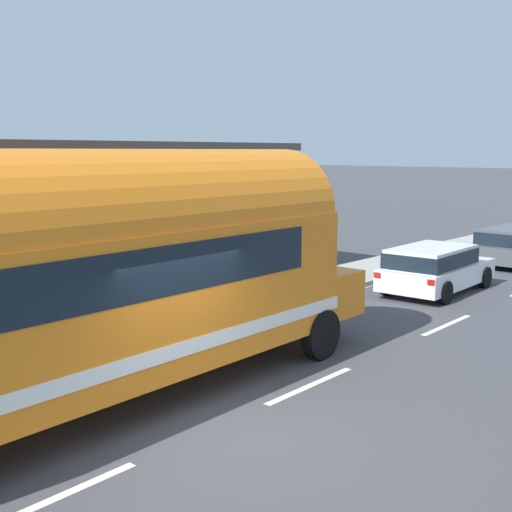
% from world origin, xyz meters
% --- Properties ---
extents(ground_plane, '(300.00, 300.00, 0.00)m').
position_xyz_m(ground_plane, '(0.00, 0.00, 0.00)').
color(ground_plane, '#424247').
extents(lane_markings, '(3.92, 80.00, 0.01)m').
position_xyz_m(lane_markings, '(-2.67, 13.09, 0.00)').
color(lane_markings, silver).
rests_on(lane_markings, ground).
extents(sidewalk_slab, '(2.37, 90.00, 0.15)m').
position_xyz_m(sidewalk_slab, '(-4.98, 10.00, 0.07)').
color(sidewalk_slab, '#9E9B93').
rests_on(sidewalk_slab, ground).
extents(roadside_building, '(12.50, 14.76, 4.34)m').
position_xyz_m(roadside_building, '(-13.11, 3.61, 2.17)').
color(roadside_building, tan).
rests_on(roadside_building, ground).
extents(painted_bus, '(2.71, 12.04, 4.12)m').
position_xyz_m(painted_bus, '(-1.88, -0.94, 2.30)').
color(painted_bus, orange).
rests_on(painted_bus, ground).
extents(car_lead, '(2.03, 4.31, 1.37)m').
position_xyz_m(car_lead, '(-1.92, 10.96, 0.78)').
color(car_lead, white).
rests_on(car_lead, ground).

